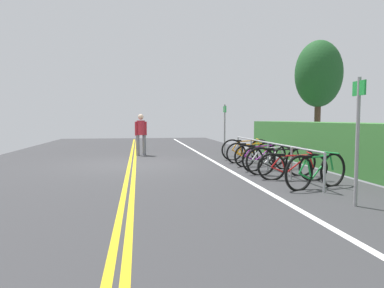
{
  "coord_description": "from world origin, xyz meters",
  "views": [
    {
      "loc": [
        11.23,
        0.21,
        1.46
      ],
      "look_at": [
        1.74,
        1.67,
        0.76
      ],
      "focal_mm": 32.68,
      "sensor_mm": 36.0,
      "label": 1
    }
  ],
  "objects_px": {
    "bicycle_5": "(292,167)",
    "pedestrian": "(141,132)",
    "sign_post_near": "(225,125)",
    "sign_post_far": "(358,129)",
    "bicycle_0": "(246,150)",
    "tree_near_left": "(319,74)",
    "bicycle_1": "(251,153)",
    "bike_rack": "(268,149)",
    "bicycle_2": "(261,155)",
    "bicycle_3": "(268,158)",
    "bicycle_6": "(316,171)",
    "bicycle_4": "(280,161)"
  },
  "relations": [
    {
      "from": "bicycle_5",
      "to": "pedestrian",
      "type": "bearing_deg",
      "value": -150.84
    },
    {
      "from": "pedestrian",
      "to": "sign_post_near",
      "type": "height_order",
      "value": "sign_post_near"
    },
    {
      "from": "sign_post_far",
      "to": "pedestrian",
      "type": "bearing_deg",
      "value": -158.33
    },
    {
      "from": "bicycle_0",
      "to": "sign_post_far",
      "type": "height_order",
      "value": "sign_post_far"
    },
    {
      "from": "bicycle_5",
      "to": "tree_near_left",
      "type": "xyz_separation_m",
      "value": [
        -6.61,
        4.2,
        3.06
      ]
    },
    {
      "from": "sign_post_near",
      "to": "sign_post_far",
      "type": "height_order",
      "value": "sign_post_far"
    },
    {
      "from": "bicycle_1",
      "to": "sign_post_far",
      "type": "height_order",
      "value": "sign_post_far"
    },
    {
      "from": "bicycle_5",
      "to": "tree_near_left",
      "type": "relative_size",
      "value": 0.33
    },
    {
      "from": "bicycle_0",
      "to": "bicycle_1",
      "type": "relative_size",
      "value": 0.99
    },
    {
      "from": "bike_rack",
      "to": "pedestrian",
      "type": "height_order",
      "value": "pedestrian"
    },
    {
      "from": "bicycle_2",
      "to": "bicycle_3",
      "type": "distance_m",
      "value": 0.84
    },
    {
      "from": "sign_post_near",
      "to": "sign_post_far",
      "type": "xyz_separation_m",
      "value": [
        8.05,
        0.23,
        0.07
      ]
    },
    {
      "from": "bike_rack",
      "to": "bicycle_2",
      "type": "xyz_separation_m",
      "value": [
        -0.88,
        0.1,
        -0.27
      ]
    },
    {
      "from": "tree_near_left",
      "to": "sign_post_near",
      "type": "bearing_deg",
      "value": -76.82
    },
    {
      "from": "bicycle_3",
      "to": "tree_near_left",
      "type": "height_order",
      "value": "tree_near_left"
    },
    {
      "from": "bicycle_0",
      "to": "bicycle_2",
      "type": "xyz_separation_m",
      "value": [
        1.59,
        -0.04,
        -0.03
      ]
    },
    {
      "from": "bicycle_2",
      "to": "bicycle_6",
      "type": "distance_m",
      "value": 3.48
    },
    {
      "from": "bicycle_0",
      "to": "sign_post_near",
      "type": "distance_m",
      "value": 1.76
    },
    {
      "from": "bicycle_0",
      "to": "sign_post_near",
      "type": "bearing_deg",
      "value": -164.48
    },
    {
      "from": "bicycle_3",
      "to": "pedestrian",
      "type": "relative_size",
      "value": 1.07
    },
    {
      "from": "bike_rack",
      "to": "bicycle_5",
      "type": "height_order",
      "value": "bike_rack"
    },
    {
      "from": "bike_rack",
      "to": "bicycle_5",
      "type": "distance_m",
      "value": 1.64
    },
    {
      "from": "bicycle_1",
      "to": "bicycle_3",
      "type": "height_order",
      "value": "bicycle_3"
    },
    {
      "from": "bicycle_4",
      "to": "bicycle_6",
      "type": "bearing_deg",
      "value": 3.06
    },
    {
      "from": "bike_rack",
      "to": "bicycle_0",
      "type": "bearing_deg",
      "value": 176.84
    },
    {
      "from": "bicycle_4",
      "to": "bike_rack",
      "type": "bearing_deg",
      "value": 178.32
    },
    {
      "from": "bicycle_0",
      "to": "bicycle_4",
      "type": "bearing_deg",
      "value": -2.76
    },
    {
      "from": "bicycle_6",
      "to": "tree_near_left",
      "type": "distance_m",
      "value": 9.14
    },
    {
      "from": "pedestrian",
      "to": "bicycle_2",
      "type": "bearing_deg",
      "value": 43.89
    },
    {
      "from": "bicycle_1",
      "to": "bicycle_4",
      "type": "height_order",
      "value": "bicycle_4"
    },
    {
      "from": "bicycle_6",
      "to": "bicycle_4",
      "type": "bearing_deg",
      "value": -176.94
    },
    {
      "from": "bicycle_4",
      "to": "sign_post_far",
      "type": "distance_m",
      "value": 3.31
    },
    {
      "from": "bicycle_2",
      "to": "bicycle_6",
      "type": "bearing_deg",
      "value": -0.54
    },
    {
      "from": "bike_rack",
      "to": "bicycle_0",
      "type": "xyz_separation_m",
      "value": [
        -2.47,
        0.14,
        -0.24
      ]
    },
    {
      "from": "bicycle_0",
      "to": "pedestrian",
      "type": "relative_size",
      "value": 1.06
    },
    {
      "from": "bicycle_2",
      "to": "bicycle_1",
      "type": "bearing_deg",
      "value": -178.36
    },
    {
      "from": "bicycle_5",
      "to": "bicycle_6",
      "type": "height_order",
      "value": "bicycle_6"
    },
    {
      "from": "bicycle_0",
      "to": "sign_post_near",
      "type": "xyz_separation_m",
      "value": [
        -1.48,
        -0.41,
        0.85
      ]
    },
    {
      "from": "bicycle_0",
      "to": "bicycle_3",
      "type": "relative_size",
      "value": 0.99
    },
    {
      "from": "bike_rack",
      "to": "bicycle_0",
      "type": "relative_size",
      "value": 3.51
    },
    {
      "from": "bicycle_4",
      "to": "bicycle_3",
      "type": "bearing_deg",
      "value": 176.64
    },
    {
      "from": "pedestrian",
      "to": "bicycle_1",
      "type": "bearing_deg",
      "value": 51.04
    },
    {
      "from": "bike_rack",
      "to": "tree_near_left",
      "type": "height_order",
      "value": "tree_near_left"
    },
    {
      "from": "bike_rack",
      "to": "bicycle_4",
      "type": "distance_m",
      "value": 0.95
    },
    {
      "from": "bike_rack",
      "to": "bicycle_4",
      "type": "relative_size",
      "value": 3.51
    },
    {
      "from": "pedestrian",
      "to": "sign_post_far",
      "type": "xyz_separation_m",
      "value": [
        8.74,
        3.47,
        0.35
      ]
    },
    {
      "from": "bicycle_5",
      "to": "pedestrian",
      "type": "relative_size",
      "value": 0.98
    },
    {
      "from": "bike_rack",
      "to": "tree_near_left",
      "type": "distance_m",
      "value": 7.08
    },
    {
      "from": "bicycle_2",
      "to": "pedestrian",
      "type": "bearing_deg",
      "value": -136.11
    },
    {
      "from": "bicycle_5",
      "to": "bicycle_3",
      "type": "bearing_deg",
      "value": 178.07
    }
  ]
}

